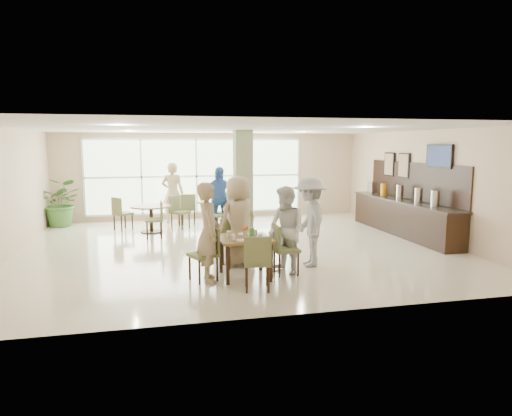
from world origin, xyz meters
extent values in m
plane|color=beige|center=(0.00, 0.00, 0.00)|extent=(10.00, 10.00, 0.00)
plane|color=white|center=(0.00, 0.00, 2.80)|extent=(10.00, 10.00, 0.00)
plane|color=#CBAD91|center=(0.00, 4.50, 1.40)|extent=(10.00, 0.00, 10.00)
plane|color=#CBAD91|center=(0.00, -4.50, 1.40)|extent=(10.00, 0.00, 10.00)
plane|color=#CBAD91|center=(-5.00, 0.00, 1.40)|extent=(0.00, 9.00, 9.00)
plane|color=#CBAD91|center=(5.00, 0.00, 1.40)|extent=(0.00, 9.00, 9.00)
plane|color=silver|center=(-0.50, 4.47, 1.40)|extent=(7.00, 0.00, 7.00)
cube|color=#6D724F|center=(0.40, 1.20, 1.40)|extent=(0.45, 0.45, 2.80)
cube|color=brown|center=(-0.30, -2.49, 0.72)|extent=(0.93, 0.93, 0.05)
cube|color=black|center=(-0.70, -2.88, 0.35)|extent=(0.06, 0.06, 0.70)
cube|color=black|center=(0.09, -2.88, 0.35)|extent=(0.06, 0.06, 0.70)
cube|color=black|center=(-0.70, -2.10, 0.35)|extent=(0.06, 0.06, 0.70)
cube|color=black|center=(0.09, -2.10, 0.35)|extent=(0.06, 0.06, 0.70)
cylinder|color=brown|center=(-1.98, 2.36, 0.73)|extent=(1.12, 1.12, 0.04)
cylinder|color=black|center=(-1.98, 2.36, 0.35)|extent=(0.10, 0.10, 0.71)
cylinder|color=black|center=(-1.98, 2.36, 0.01)|extent=(0.60, 0.60, 0.03)
cylinder|color=brown|center=(-0.10, 2.97, 0.73)|extent=(1.09, 1.09, 0.04)
cylinder|color=black|center=(-0.10, 2.97, 0.35)|extent=(0.10, 0.10, 0.71)
cylinder|color=black|center=(-0.10, 2.97, 0.01)|extent=(0.60, 0.60, 0.03)
cylinder|color=white|center=(-0.58, -2.34, 0.80)|extent=(0.08, 0.08, 0.10)
cylinder|color=white|center=(-0.08, -2.73, 0.80)|extent=(0.08, 0.08, 0.10)
cylinder|color=white|center=(-0.56, -2.68, 0.80)|extent=(0.08, 0.08, 0.10)
cylinder|color=white|center=(-0.07, -2.31, 0.80)|extent=(0.08, 0.08, 0.10)
cylinder|color=white|center=(-0.42, -2.77, 0.76)|extent=(0.20, 0.20, 0.01)
cylinder|color=white|center=(-0.28, -2.20, 0.76)|extent=(0.20, 0.20, 0.01)
cylinder|color=white|center=(0.00, -2.52, 0.76)|extent=(0.20, 0.20, 0.01)
cylinder|color=#99B27F|center=(-0.30, -2.49, 0.81)|extent=(0.07, 0.07, 0.12)
sphere|color=#E25313|center=(-0.27, -2.49, 0.92)|extent=(0.07, 0.07, 0.07)
sphere|color=#E25313|center=(-0.32, -2.46, 0.92)|extent=(0.07, 0.07, 0.07)
sphere|color=#E25313|center=(-0.32, -2.52, 0.92)|extent=(0.07, 0.07, 0.07)
cube|color=green|center=(-0.15, -2.39, 0.82)|extent=(0.09, 0.07, 0.15)
cube|color=black|center=(4.68, 0.50, 0.45)|extent=(0.60, 4.60, 0.90)
cube|color=black|center=(4.68, 0.50, 0.92)|extent=(0.64, 4.70, 0.04)
cube|color=black|center=(4.97, 0.50, 1.45)|extent=(0.04, 4.60, 1.00)
cylinder|color=silver|center=(4.68, -0.90, 1.14)|extent=(0.20, 0.20, 0.40)
cylinder|color=silver|center=(4.68, -0.20, 1.14)|extent=(0.20, 0.20, 0.40)
cylinder|color=silver|center=(4.68, 0.70, 1.14)|extent=(0.20, 0.20, 0.40)
cylinder|color=orange|center=(4.68, 1.60, 1.12)|extent=(0.18, 0.18, 0.36)
cube|color=silver|center=(4.68, 2.30, 1.12)|extent=(0.18, 0.30, 0.36)
cube|color=black|center=(4.94, -0.60, 2.15)|extent=(0.06, 1.00, 0.58)
cube|color=#7F99CC|center=(4.92, -0.60, 2.15)|extent=(0.01, 0.92, 0.50)
cube|color=black|center=(4.95, 1.00, 1.85)|extent=(0.04, 0.55, 0.70)
cube|color=brown|center=(4.92, 1.00, 1.85)|extent=(0.01, 0.47, 0.62)
cube|color=black|center=(4.95, 1.80, 1.85)|extent=(0.04, 0.55, 0.70)
cube|color=brown|center=(4.92, 1.80, 1.85)|extent=(0.01, 0.47, 0.62)
imported|color=#3A6C2B|center=(-4.58, 3.91, 0.72)|extent=(1.51, 1.51, 1.44)
imported|color=tan|center=(-0.98, -2.57, 0.89)|extent=(0.44, 0.66, 1.78)
imported|color=tan|center=(-0.26, -1.62, 0.91)|extent=(1.01, 0.81, 1.82)
imported|color=white|center=(0.51, -2.39, 0.83)|extent=(0.89, 0.99, 1.66)
imported|color=#ACACAF|center=(1.13, -1.98, 0.91)|extent=(0.82, 1.25, 1.82)
imported|color=#3860A9|center=(-0.10, 2.16, 0.91)|extent=(1.15, 0.77, 1.82)
imported|color=white|center=(0.79, 3.04, 0.74)|extent=(0.97, 1.49, 1.49)
imported|color=tan|center=(-1.31, 3.74, 0.95)|extent=(0.77, 0.59, 1.89)
camera|label=1|loc=(-1.94, -10.52, 2.44)|focal=32.00mm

